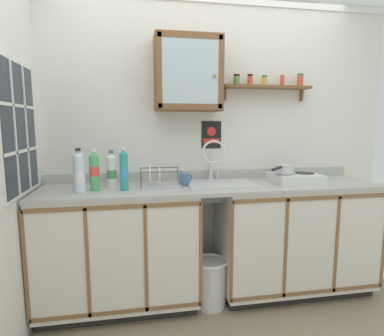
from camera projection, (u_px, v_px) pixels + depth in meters
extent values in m
plane|color=gray|center=(226.00, 325.00, 2.31)|extent=(5.75, 5.75, 0.00)
cube|color=silver|center=(206.00, 146.00, 2.82)|extent=(3.35, 0.05, 2.52)
cube|color=black|center=(121.00, 299.00, 2.58)|extent=(1.16, 0.52, 0.08)
cube|color=silver|center=(119.00, 246.00, 2.48)|extent=(1.19, 0.58, 0.86)
cube|color=brown|center=(115.00, 207.00, 2.14)|extent=(1.19, 0.01, 0.03)
cube|color=brown|center=(119.00, 312.00, 2.25)|extent=(1.19, 0.01, 0.03)
cube|color=brown|center=(25.00, 269.00, 2.09)|extent=(0.02, 0.01, 0.79)
cube|color=brown|center=(87.00, 264.00, 2.16)|extent=(0.02, 0.01, 0.79)
cube|color=brown|center=(146.00, 259.00, 2.23)|extent=(0.02, 0.01, 0.79)
cube|color=brown|center=(201.00, 255.00, 2.30)|extent=(0.02, 0.01, 0.79)
cube|color=black|center=(289.00, 283.00, 2.84)|extent=(1.27, 0.52, 0.08)
cube|color=silver|center=(293.00, 234.00, 2.74)|extent=(1.29, 0.58, 0.86)
cube|color=brown|center=(314.00, 198.00, 2.40)|extent=(1.29, 0.01, 0.03)
cube|color=brown|center=(309.00, 293.00, 2.51)|extent=(1.29, 0.01, 0.03)
cube|color=brown|center=(232.00, 253.00, 2.34)|extent=(0.02, 0.01, 0.79)
cube|color=brown|center=(286.00, 249.00, 2.42)|extent=(0.02, 0.01, 0.79)
cube|color=brown|center=(337.00, 245.00, 2.50)|extent=(0.02, 0.01, 0.79)
cube|color=#B2B2AD|center=(214.00, 187.00, 2.56)|extent=(2.71, 0.61, 0.03)
cube|color=#B2B2AD|center=(206.00, 175.00, 2.82)|extent=(2.71, 0.02, 0.08)
cube|color=silver|center=(221.00, 184.00, 2.58)|extent=(0.55, 0.38, 0.01)
cube|color=slate|center=(221.00, 197.00, 2.60)|extent=(0.47, 0.30, 0.01)
cube|color=slate|center=(216.00, 187.00, 2.74)|extent=(0.47, 0.01, 0.11)
cube|color=slate|center=(226.00, 195.00, 2.44)|extent=(0.47, 0.01, 0.11)
cylinder|color=#4C4C51|center=(221.00, 197.00, 2.60)|extent=(0.04, 0.04, 0.01)
cylinder|color=silver|center=(211.00, 179.00, 2.78)|extent=(0.05, 0.05, 0.02)
cylinder|color=silver|center=(211.00, 164.00, 2.76)|extent=(0.02, 0.02, 0.23)
torus|color=silver|center=(214.00, 152.00, 2.66)|extent=(0.20, 0.02, 0.20)
cylinder|color=silver|center=(217.00, 175.00, 2.79)|extent=(0.02, 0.02, 0.06)
cube|color=silver|center=(295.00, 178.00, 2.67)|extent=(0.39, 0.32, 0.07)
cylinder|color=#2D2D2D|center=(284.00, 173.00, 2.68)|extent=(0.16, 0.16, 0.01)
cylinder|color=#2D2D2D|center=(304.00, 173.00, 2.71)|extent=(0.16, 0.16, 0.01)
cylinder|color=black|center=(294.00, 182.00, 2.52)|extent=(0.03, 0.02, 0.03)
cylinder|color=black|center=(315.00, 181.00, 2.55)|extent=(0.03, 0.02, 0.03)
cylinder|color=silver|center=(284.00, 169.00, 2.67)|extent=(0.16, 0.16, 0.07)
torus|color=silver|center=(284.00, 165.00, 2.67)|extent=(0.17, 0.17, 0.01)
cylinder|color=black|center=(277.00, 168.00, 2.53)|extent=(0.14, 0.14, 0.02)
cylinder|color=teal|center=(124.00, 172.00, 2.34)|extent=(0.06, 0.06, 0.27)
cone|color=teal|center=(123.00, 152.00, 2.32)|extent=(0.06, 0.06, 0.03)
cylinder|color=white|center=(123.00, 149.00, 2.32)|extent=(0.03, 0.03, 0.02)
cylinder|color=#3F8CCC|center=(124.00, 174.00, 2.34)|extent=(0.06, 0.06, 0.08)
cylinder|color=white|center=(112.00, 172.00, 2.45)|extent=(0.07, 0.07, 0.23)
cone|color=white|center=(111.00, 155.00, 2.43)|extent=(0.07, 0.07, 0.03)
cylinder|color=#2D59B2|center=(111.00, 152.00, 2.42)|extent=(0.03, 0.03, 0.02)
cylinder|color=#4C9959|center=(112.00, 174.00, 2.45)|extent=(0.08, 0.08, 0.07)
cylinder|color=#4CB266|center=(94.00, 173.00, 2.34)|extent=(0.07, 0.07, 0.26)
cone|color=#4CB266|center=(94.00, 154.00, 2.32)|extent=(0.07, 0.07, 0.03)
cylinder|color=white|center=(93.00, 150.00, 2.31)|extent=(0.03, 0.03, 0.02)
cylinder|color=#D84C3F|center=(94.00, 171.00, 2.33)|extent=(0.07, 0.07, 0.07)
cylinder|color=silver|center=(79.00, 174.00, 2.27)|extent=(0.08, 0.08, 0.26)
cone|color=silver|center=(78.00, 153.00, 2.25)|extent=(0.08, 0.08, 0.04)
cylinder|color=#262626|center=(78.00, 150.00, 2.24)|extent=(0.04, 0.04, 0.02)
cylinder|color=white|center=(79.00, 177.00, 2.27)|extent=(0.08, 0.08, 0.07)
cube|color=#B2B2B7|center=(161.00, 185.00, 2.51)|extent=(0.33, 0.25, 0.01)
cylinder|color=#4C4F54|center=(141.00, 180.00, 2.36)|extent=(0.01, 0.01, 0.12)
cylinder|color=#4C4F54|center=(182.00, 179.00, 2.42)|extent=(0.01, 0.01, 0.12)
cylinder|color=#4C4F54|center=(140.00, 175.00, 2.59)|extent=(0.01, 0.01, 0.12)
cylinder|color=#4C4F54|center=(178.00, 174.00, 2.65)|extent=(0.01, 0.01, 0.12)
cylinder|color=#4C4F54|center=(162.00, 172.00, 2.38)|extent=(0.31, 0.01, 0.01)
cylinder|color=#4C4F54|center=(159.00, 168.00, 2.61)|extent=(0.31, 0.01, 0.01)
cylinder|color=white|center=(150.00, 176.00, 2.49)|extent=(0.01, 0.16, 0.16)
cylinder|color=white|center=(159.00, 175.00, 2.50)|extent=(0.01, 0.13, 0.13)
cylinder|color=#3F6699|center=(184.00, 179.00, 2.53)|extent=(0.08, 0.08, 0.10)
torus|color=#3F6699|center=(189.00, 178.00, 2.56)|extent=(0.06, 0.04, 0.07)
cube|color=brown|center=(188.00, 74.00, 2.55)|extent=(0.54, 0.25, 0.59)
cube|color=silver|center=(191.00, 71.00, 2.42)|extent=(0.44, 0.01, 0.48)
cube|color=brown|center=(159.00, 70.00, 2.38)|extent=(0.04, 0.01, 0.56)
cube|color=brown|center=(221.00, 72.00, 2.47)|extent=(0.04, 0.01, 0.56)
cube|color=brown|center=(191.00, 35.00, 2.39)|extent=(0.50, 0.01, 0.05)
cube|color=brown|center=(191.00, 107.00, 2.46)|extent=(0.50, 0.01, 0.05)
sphere|color=olive|center=(215.00, 76.00, 2.45)|extent=(0.02, 0.02, 0.02)
cube|color=brown|center=(267.00, 87.00, 2.74)|extent=(0.78, 0.14, 0.02)
cube|color=brown|center=(225.00, 94.00, 2.74)|extent=(0.02, 0.03, 0.10)
cube|color=brown|center=(301.00, 96.00, 2.87)|extent=(0.02, 0.03, 0.10)
cylinder|color=#598C3F|center=(237.00, 81.00, 2.68)|extent=(0.05, 0.05, 0.07)
cylinder|color=black|center=(237.00, 75.00, 2.68)|extent=(0.05, 0.05, 0.02)
cylinder|color=#CC4C33|center=(250.00, 81.00, 2.71)|extent=(0.04, 0.04, 0.08)
cylinder|color=black|center=(250.00, 75.00, 2.70)|extent=(0.05, 0.05, 0.02)
cylinder|color=gold|center=(264.00, 82.00, 2.74)|extent=(0.04, 0.04, 0.07)
cylinder|color=#33723F|center=(265.00, 76.00, 2.73)|extent=(0.04, 0.04, 0.02)
cylinder|color=#CC4C33|center=(282.00, 81.00, 2.76)|extent=(0.04, 0.04, 0.09)
cylinder|color=white|center=(283.00, 74.00, 2.75)|extent=(0.04, 0.04, 0.02)
cylinder|color=#CC4C33|center=(300.00, 81.00, 2.78)|extent=(0.05, 0.05, 0.09)
cylinder|color=#33723F|center=(300.00, 75.00, 2.77)|extent=(0.05, 0.05, 0.02)
cube|color=black|center=(211.00, 135.00, 2.78)|extent=(0.17, 0.01, 0.24)
cube|color=red|center=(211.00, 141.00, 2.78)|extent=(0.15, 0.00, 0.04)
cylinder|color=red|center=(212.00, 131.00, 2.77)|extent=(0.08, 0.00, 0.08)
cube|color=#262D38|center=(20.00, 129.00, 2.08)|extent=(0.01, 0.61, 0.84)
cube|color=white|center=(18.00, 129.00, 2.08)|extent=(0.02, 0.65, 0.88)
cube|color=white|center=(15.00, 129.00, 1.98)|extent=(0.01, 0.02, 0.84)
cube|color=white|center=(26.00, 128.00, 2.19)|extent=(0.01, 0.02, 0.84)
cube|color=white|center=(22.00, 151.00, 2.10)|extent=(0.01, 0.61, 0.02)
cube|color=white|center=(19.00, 106.00, 2.06)|extent=(0.01, 0.61, 0.02)
cylinder|color=silver|center=(210.00, 283.00, 2.55)|extent=(0.26, 0.26, 0.37)
torus|color=white|center=(210.00, 261.00, 2.52)|extent=(0.29, 0.29, 0.03)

